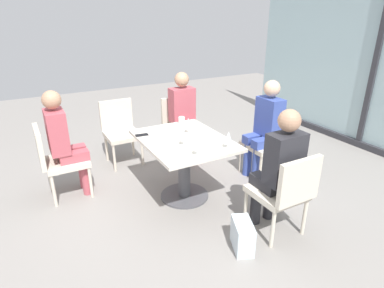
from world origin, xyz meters
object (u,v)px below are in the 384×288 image
chair_front_left (57,158)px  wine_glass_0 (197,143)px  person_far_right (279,166)px  wine_glass_1 (188,123)px  wine_glass_2 (183,134)px  dining_table_main (184,155)px  chair_near_window (270,138)px  chair_far_left (181,124)px  coffee_cup (182,120)px  wine_glass_3 (228,137)px  person_front_left (64,139)px  chair_side_end (120,128)px  person_near_window (265,125)px  handbag_0 (243,236)px  cell_phone_on_table (142,135)px  person_far_left (184,113)px  chair_far_right (285,190)px

chair_front_left → wine_glass_0: bearing=45.2°
person_far_right → wine_glass_0: size_ratio=6.81×
wine_glass_1 → wine_glass_2: same height
wine_glass_2 → dining_table_main: bearing=150.6°
chair_front_left → wine_glass_1: size_ratio=4.70×
chair_near_window → chair_far_left: bearing=-144.5°
chair_far_left → coffee_cup: bearing=-25.7°
person_far_right → wine_glass_3: (-0.50, -0.23, 0.16)m
chair_near_window → person_front_left: person_front_left is taller
chair_far_left → chair_side_end: size_ratio=1.00×
chair_front_left → wine_glass_2: bearing=53.2°
chair_front_left → coffee_cup: (0.24, 1.47, 0.28)m
chair_front_left → wine_glass_2: 1.50m
person_front_left → wine_glass_3: person_front_left is taller
wine_glass_0 → wine_glass_3: 0.36m
dining_table_main → chair_front_left: size_ratio=1.30×
person_near_window → wine_glass_2: bearing=-82.5°
chair_near_window → handbag_0: size_ratio=2.90×
wine_glass_1 → coffee_cup: bearing=165.9°
wine_glass_0 → chair_near_window: bearing=108.5°
chair_near_window → wine_glass_3: (0.45, -0.99, 0.37)m
chair_near_window → chair_side_end: bearing=-129.8°
chair_far_left → person_near_window: (1.07, 0.65, 0.20)m
chair_front_left → cell_phone_on_table: 1.00m
wine_glass_1 → wine_glass_3: same height
chair_front_left → person_far_left: person_far_left is taller
person_far_right → wine_glass_3: size_ratio=6.81×
person_front_left → wine_glass_2: 1.38m
wine_glass_1 → person_far_left: bearing=155.7°
chair_far_right → coffee_cup: chair_far_right is taller
person_front_left → wine_glass_0: person_front_left is taller
person_near_window → person_front_left: size_ratio=1.00×
wine_glass_3 → handbag_0: size_ratio=0.62×
dining_table_main → wine_glass_3: 0.62m
chair_near_window → person_near_window: 0.23m
person_far_left → wine_glass_2: size_ratio=6.81×
chair_side_end → cell_phone_on_table: chair_side_end is taller
chair_front_left → wine_glass_3: wine_glass_3 is taller
chair_front_left → coffee_cup: size_ratio=9.67×
dining_table_main → chair_front_left: chair_front_left is taller
chair_front_left → person_near_window: bearing=73.6°
dining_table_main → person_far_left: size_ratio=0.89×
person_near_window → person_far_left: same height
wine_glass_0 → wine_glass_2: (-0.29, 0.00, 0.00)m
chair_far_left → person_front_left: (0.36, -1.65, 0.20)m
person_far_right → person_far_left: 1.91m
chair_front_left → coffee_cup: bearing=80.6°
wine_glass_2 → coffee_cup: bearing=154.5°
wine_glass_1 → person_far_right: bearing=19.0°
person_far_right → coffee_cup: 1.45m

